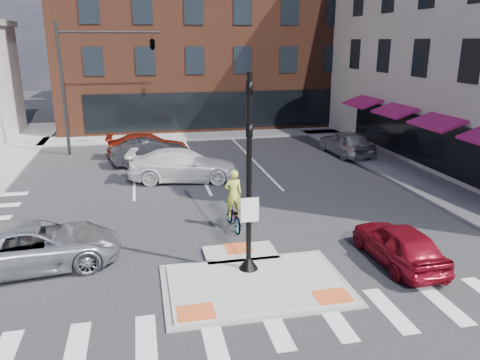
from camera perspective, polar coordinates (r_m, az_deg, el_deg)
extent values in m
plane|color=#28282B|center=(14.51, 1.40, -11.85)|extent=(120.00, 120.00, 0.00)
cube|color=gray|center=(14.07, 1.89, -12.69)|extent=(5.40, 3.60, 0.06)
cube|color=#A8A8A3|center=(14.05, 1.89, -12.58)|extent=(5.00, 3.20, 0.12)
cube|color=#A8A8A3|center=(15.87, 0.04, -8.96)|extent=(2.40, 1.40, 0.12)
cube|color=#E55A28|center=(12.71, -5.41, -15.75)|extent=(1.00, 0.80, 0.01)
cube|color=#E55A28|center=(13.59, 11.19, -13.72)|extent=(1.00, 0.80, 0.01)
cube|color=#E55A28|center=(16.11, -0.19, -8.31)|extent=(0.90, 0.90, 0.01)
cube|color=gray|center=(34.05, -25.47, 3.43)|extent=(3.00, 20.00, 0.15)
cube|color=gray|center=(27.18, 18.90, 1.16)|extent=(3.00, 24.00, 0.15)
cube|color=gray|center=(35.57, -2.18, 5.55)|extent=(26.00, 3.00, 0.15)
cube|color=#572A1B|center=(44.79, -4.63, 17.35)|extent=(24.00, 18.00, 15.00)
cube|color=black|center=(36.26, -2.49, 8.52)|extent=(20.00, 0.12, 2.80)
cube|color=black|center=(27.46, 21.37, 4.55)|extent=(0.12, 16.00, 2.60)
cube|color=#D41C73|center=(26.85, 20.42, 7.33)|extent=(1.46, 3.00, 0.58)
cube|color=#D41C73|center=(32.03, 14.71, 9.18)|extent=(1.46, 3.00, 0.58)
cube|color=slate|center=(64.42, -13.45, 14.51)|extent=(10.00, 12.00, 10.00)
cube|color=brown|center=(67.47, -1.95, 15.87)|extent=(12.00, 12.00, 12.00)
cone|color=black|center=(14.69, 1.04, -9.94)|extent=(0.60, 0.60, 0.45)
cylinder|color=black|center=(13.65, 1.10, 0.84)|extent=(0.16, 0.16, 5.80)
cube|color=white|center=(13.88, 1.19, -3.67)|extent=(0.55, 0.04, 0.75)
imported|color=black|center=(13.24, 1.15, 9.62)|extent=(0.18, 0.22, 1.10)
imported|color=black|center=(13.44, 1.13, 4.53)|extent=(0.18, 0.22, 1.10)
cylinder|color=black|center=(30.85, -20.78, 10.17)|extent=(0.20, 0.20, 8.00)
cylinder|color=black|center=(30.42, -15.63, 16.98)|extent=(6.00, 0.14, 0.14)
imported|color=black|center=(30.40, -10.65, 16.16)|extent=(0.48, 2.24, 0.90)
imported|color=#A9ACB0|center=(16.17, -23.72, -7.35)|extent=(5.54, 3.10, 1.46)
imported|color=maroon|center=(15.95, 18.79, -7.36)|extent=(1.66, 3.97, 1.34)
imported|color=white|center=(24.03, -6.92, 1.79)|extent=(5.85, 3.12, 1.61)
imported|color=#27272C|center=(27.61, -10.84, 3.42)|extent=(4.72, 2.44, 1.48)
imported|color=#B9BCC1|center=(30.04, 12.82, 4.48)|extent=(2.23, 4.81, 1.59)
imported|color=maroon|center=(29.37, -11.12, 4.14)|extent=(5.00, 2.21, 1.43)
imported|color=#3F3F44|center=(17.91, -0.80, -4.40)|extent=(0.74, 1.89, 0.97)
imported|color=#B8C244|center=(17.61, -0.82, -1.68)|extent=(0.70, 0.48, 1.87)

